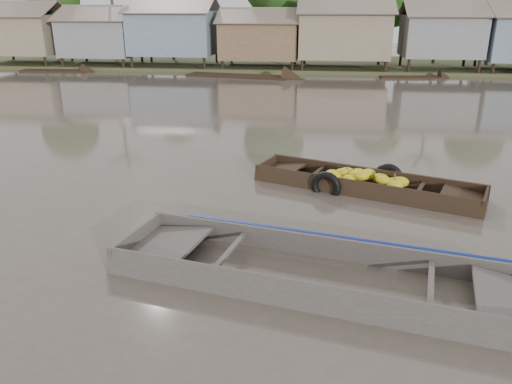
# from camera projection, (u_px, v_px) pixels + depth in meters

# --- Properties ---
(ground) EXTENTS (120.00, 120.00, 0.00)m
(ground) POSITION_uv_depth(u_px,v_px,m) (272.00, 233.00, 11.05)
(ground) COLOR #51483E
(ground) RESTS_ON ground
(riverbank) EXTENTS (120.00, 12.47, 10.22)m
(riverbank) POSITION_uv_depth(u_px,v_px,m) (350.00, 27.00, 39.19)
(riverbank) COLOR #384723
(riverbank) RESTS_ON ground
(banana_boat) EXTENTS (6.24, 3.51, 0.85)m
(banana_boat) POSITION_uv_depth(u_px,v_px,m) (362.00, 183.00, 13.62)
(banana_boat) COLOR black
(banana_boat) RESTS_ON ground
(viewer_boat) EXTENTS (8.11, 3.63, 0.63)m
(viewer_boat) POSITION_uv_depth(u_px,v_px,m) (324.00, 279.00, 9.06)
(viewer_boat) COLOR #3C3733
(viewer_boat) RESTS_ON ground
(distant_boats) EXTENTS (48.85, 14.75, 1.38)m
(distant_boats) POSITION_uv_depth(u_px,v_px,m) (511.00, 80.00, 32.00)
(distant_boats) COLOR black
(distant_boats) RESTS_ON ground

